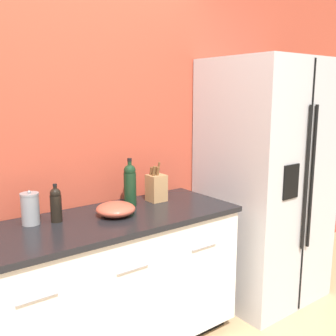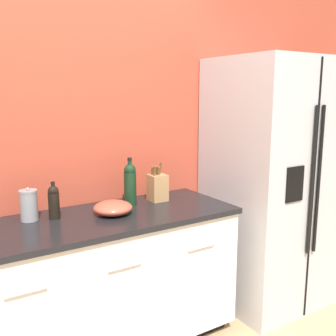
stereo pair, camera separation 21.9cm
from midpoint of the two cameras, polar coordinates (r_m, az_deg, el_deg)
wall_back at (r=2.57m, az=-15.61°, el=2.78°), size 10.00×0.05×2.60m
counter_unit at (r=2.51m, az=-12.67°, el=-17.55°), size 2.23×0.64×0.90m
refrigerator at (r=3.20m, az=16.75°, el=-2.19°), size 0.87×0.79×1.90m
knife_block at (r=2.73m, az=0.77°, el=-2.79°), size 0.12×0.11×0.27m
wine_bottle at (r=2.62m, az=-3.15°, el=-2.25°), size 0.08×0.08×0.32m
oil_bottle at (r=2.40m, az=-13.76°, el=-4.76°), size 0.07×0.07×0.23m
steel_canister at (r=2.41m, az=-17.12°, el=-5.21°), size 0.11×0.11×0.20m
mixing_bowl at (r=2.44m, az=-5.44°, el=-5.81°), size 0.24×0.24×0.09m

